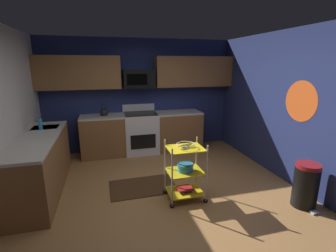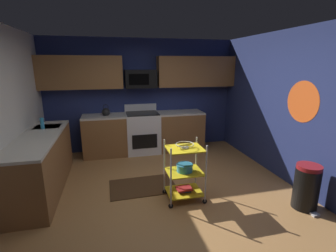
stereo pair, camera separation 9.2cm
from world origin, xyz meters
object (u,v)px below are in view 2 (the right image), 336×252
object	(u,v)px
mixing_bowl_large	(185,167)
dish_soap_bottle	(42,123)
rolling_cart	(184,171)
trash_can	(306,187)
kettle	(106,112)
microwave	(141,79)
book_stack	(184,189)
fruit_bowl	(185,145)
oven_range	(143,132)

from	to	relation	value
mixing_bowl_large	dish_soap_bottle	bearing A→B (deg)	149.68
rolling_cart	mixing_bowl_large	distance (m)	0.07
rolling_cart	dish_soap_bottle	world-z (taller)	dish_soap_bottle
rolling_cart	trash_can	xyz separation A→B (m)	(1.63, -0.64, -0.13)
kettle	trash_can	distance (m)	4.03
microwave	mixing_bowl_large	xyz separation A→B (m)	(0.33, -2.33, -1.18)
book_stack	trash_can	bearing A→B (deg)	-21.43
fruit_bowl	kettle	bearing A→B (deg)	116.95
mixing_bowl_large	kettle	bearing A→B (deg)	117.03
fruit_bowl	trash_can	distance (m)	1.83
fruit_bowl	kettle	size ratio (longest dim) A/B	1.03
book_stack	kettle	size ratio (longest dim) A/B	0.90
rolling_cart	dish_soap_bottle	bearing A→B (deg)	149.63
rolling_cart	microwave	bearing A→B (deg)	98.00
rolling_cart	kettle	bearing A→B (deg)	116.95
fruit_bowl	microwave	bearing A→B (deg)	98.00
microwave	rolling_cart	bearing A→B (deg)	-82.00
microwave	kettle	bearing A→B (deg)	-172.31
trash_can	kettle	bearing A→B (deg)	133.93
kettle	mixing_bowl_large	bearing A→B (deg)	-62.97
mixing_bowl_large	book_stack	size ratio (longest dim) A/B	1.06
oven_range	fruit_bowl	distance (m)	2.29
book_stack	kettle	distance (m)	2.63
rolling_cart	oven_range	bearing A→B (deg)	98.36
book_stack	mixing_bowl_large	bearing A→B (deg)	0.00
mixing_bowl_large	trash_can	bearing A→B (deg)	-21.47
rolling_cart	mixing_bowl_large	size ratio (longest dim) A/B	3.63
rolling_cart	fruit_bowl	world-z (taller)	rolling_cart
oven_range	kettle	bearing A→B (deg)	-179.72
dish_soap_bottle	fruit_bowl	bearing A→B (deg)	-30.37
microwave	dish_soap_bottle	world-z (taller)	microwave
microwave	dish_soap_bottle	xyz separation A→B (m)	(-1.88, -1.04, -0.68)
trash_can	oven_range	bearing A→B (deg)	124.29
oven_range	mixing_bowl_large	bearing A→B (deg)	-81.54
kettle	dish_soap_bottle	world-z (taller)	kettle
microwave	trash_can	world-z (taller)	microwave
dish_soap_bottle	trash_can	xyz separation A→B (m)	(3.83, -1.93, -0.69)
oven_range	kettle	world-z (taller)	kettle
book_stack	trash_can	distance (m)	1.76
fruit_bowl	mixing_bowl_large	xyz separation A→B (m)	(0.00, 0.00, -0.36)
microwave	rolling_cart	world-z (taller)	microwave
microwave	kettle	world-z (taller)	microwave
dish_soap_bottle	oven_range	bearing A→B (deg)	26.49
trash_can	microwave	bearing A→B (deg)	123.34
mixing_bowl_large	book_stack	distance (m)	0.36
microwave	fruit_bowl	world-z (taller)	microwave
oven_range	trash_can	distance (m)	3.47
microwave	mixing_bowl_large	size ratio (longest dim) A/B	2.78
rolling_cart	fruit_bowl	xyz separation A→B (m)	(0.00, 0.00, 0.42)
oven_range	mixing_bowl_large	xyz separation A→B (m)	(0.33, -2.23, 0.04)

